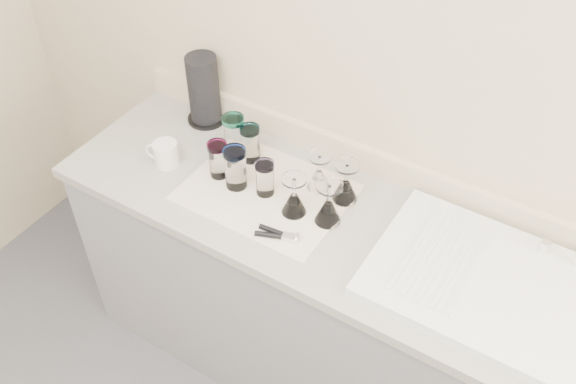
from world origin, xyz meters
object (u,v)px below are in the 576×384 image
Objects in this scene: tumbler_teal at (234,135)px; can_opener at (278,235)px; goblet_front_right at (328,209)px; sink_unit at (509,292)px; tumbler_magenta at (218,159)px; white_mug at (165,154)px; goblet_front_left at (294,201)px; tumbler_blue at (235,168)px; tumbler_cyan at (250,143)px; paper_towel_roll at (204,90)px; tumbler_lavender at (265,178)px; goblet_back_left at (319,177)px; goblet_back_right at (345,187)px.

can_opener is at bearing -36.96° from tumbler_teal.
can_opener is at bearing -123.82° from goblet_front_right.
sink_unit reaches higher than goblet_front_right.
white_mug is (-0.20, -0.05, -0.03)m from tumbler_magenta.
goblet_front_left is at bearing -23.25° from tumbler_teal.
white_mug is at bearing -173.36° from tumbler_blue.
white_mug reaches higher than can_opener.
tumbler_cyan is 0.91× the size of tumbler_blue.
goblet_front_right is at bearing -17.66° from tumbler_cyan.
paper_towel_roll is (-1.28, 0.22, 0.12)m from sink_unit.
tumbler_teal is at bearing 100.31° from tumbler_magenta.
tumbler_blue is 1.18× the size of white_mug.
tumbler_magenta is at bearing -178.84° from sink_unit.
tumbler_magenta is 0.35m from paper_towel_roll.
can_opener is (-0.70, -0.16, -0.00)m from sink_unit.
tumbler_lavender is 0.88× the size of goblet_front_left.
paper_towel_roll is (-0.24, 0.24, 0.06)m from tumbler_magenta.
goblet_back_left is at bearing -0.08° from tumbler_teal.
goblet_front_right is (0.12, 0.02, 0.00)m from goblet_front_left.
goblet_back_left is at bearing 86.31° from goblet_front_left.
goblet_front_left is at bearing -93.69° from goblet_back_left.
white_mug is at bearing -172.02° from tumbler_lavender.
white_mug is (-0.25, -0.18, -0.03)m from tumbler_cyan.
tumbler_magenta reaches higher than can_opener.
tumbler_blue is 1.12× the size of goblet_back_left.
tumbler_blue is at bearing -158.40° from goblet_back_right.
tumbler_lavender is at bearing -154.46° from goblet_back_right.
tumbler_teal is 1.01× the size of goblet_front_right.
goblet_front_left is 0.53× the size of paper_towel_roll.
goblet_back_right is at bearing 25.54° from tumbler_lavender.
tumbler_blue is at bearing -75.57° from tumbler_cyan.
tumbler_lavender is at bearing -139.80° from goblet_back_left.
goblet_back_right is (0.39, -0.00, -0.02)m from tumbler_cyan.
sink_unit reaches higher than tumbler_lavender.
tumbler_magenta is at bearing 12.92° from white_mug.
goblet_back_right is at bearing -0.36° from tumbler_teal.
tumbler_blue is 0.38m from goblet_back_right.
sink_unit is at bearing 2.05° from tumbler_blue.
goblet_front_right is at bearing 11.91° from goblet_front_left.
goblet_front_left reaches higher than tumbler_magenta.
goblet_front_right reaches higher than goblet_back_right.
can_opener is (0.29, -0.27, -0.06)m from tumbler_cyan.
can_opener is at bearing -43.08° from tumbler_cyan.
goblet_back_right is 1.02× the size of goblet_front_left.
goblet_front_right is 1.17× the size of white_mug.
sink_unit reaches higher than tumbler_cyan.
white_mug is (-0.53, -0.03, -0.01)m from goblet_front_left.
tumbler_cyan is 0.19m from tumbler_lavender.
goblet_front_left is at bearing -24.89° from paper_towel_roll.
goblet_front_left is (-0.11, -0.15, -0.00)m from goblet_back_right.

